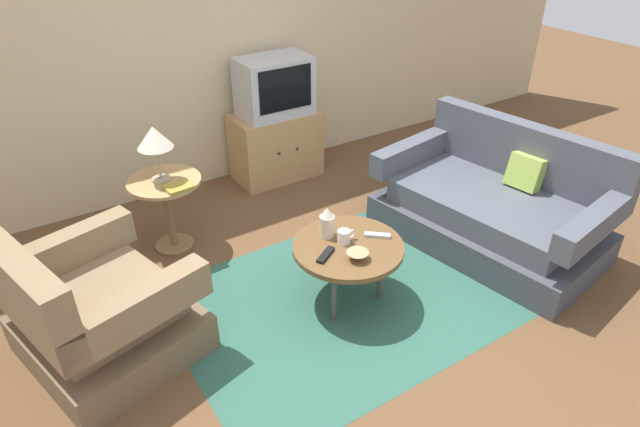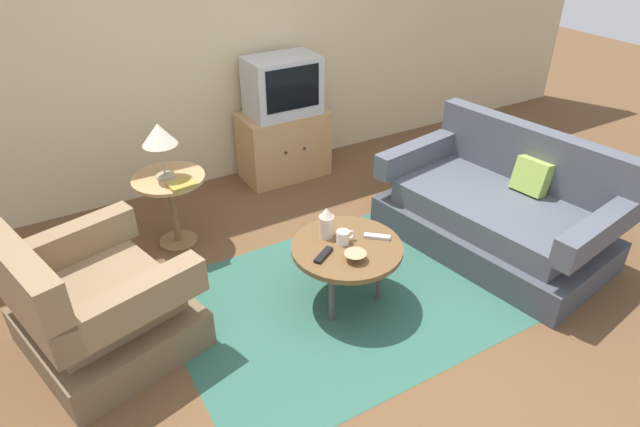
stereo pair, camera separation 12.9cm
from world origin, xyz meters
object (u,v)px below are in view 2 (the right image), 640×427
at_px(couch, 499,212).
at_px(book, 182,184).
at_px(armchair, 95,308).
at_px(tv_stand, 284,144).
at_px(tv_remote_silver, 377,237).
at_px(television, 282,86).
at_px(table_lamp, 159,136).
at_px(coffee_table, 347,250).
at_px(side_table, 171,196).
at_px(mug, 343,237).
at_px(vase, 326,223).
at_px(tv_remote_dark, 323,255).
at_px(bowl, 355,257).

xyz_separation_m(couch, book, (-2.04, 1.04, 0.30)).
distance_m(armchair, tv_stand, 2.43).
relative_size(armchair, tv_remote_silver, 7.20).
relative_size(television, table_lamp, 1.51).
xyz_separation_m(coffee_table, tv_remote_silver, (0.21, -0.02, 0.05)).
height_order(side_table, mug, side_table).
xyz_separation_m(vase, mug, (0.05, -0.12, -0.06)).
bearing_deg(tv_stand, book, -146.49).
relative_size(side_table, tv_remote_dark, 3.32).
bearing_deg(couch, television, 16.02).
bearing_deg(side_table, tv_remote_silver, -51.95).
distance_m(tv_stand, table_lamp, 1.49).
relative_size(side_table, bowl, 4.19).
xyz_separation_m(armchair, couch, (2.81, -0.38, -0.02)).
distance_m(side_table, table_lamp, 0.48).
relative_size(mug, bowl, 0.94).
xyz_separation_m(armchair, mug, (1.47, -0.32, 0.18)).
relative_size(coffee_table, bowl, 5.19).
xyz_separation_m(armchair, book, (0.76, 0.66, 0.28)).
height_order(tv_stand, bowl, tv_stand).
height_order(tv_stand, tv_remote_dark, tv_stand).
xyz_separation_m(tv_remote_dark, tv_remote_silver, (0.40, -0.00, 0.00)).
relative_size(tv_remote_dark, tv_remote_silver, 1.12).
bearing_deg(vase, television, 71.99).
bearing_deg(vase, book, 127.01).
relative_size(armchair, side_table, 1.94).
relative_size(television, tv_remote_silver, 4.02).
bearing_deg(television, side_table, -154.60).
xyz_separation_m(couch, coffee_table, (-1.34, 0.02, 0.12)).
bearing_deg(mug, armchair, 167.58).
distance_m(coffee_table, book, 1.26).
bearing_deg(tv_stand, tv_remote_dark, -109.81).
xyz_separation_m(coffee_table, tv_remote_dark, (-0.19, -0.02, 0.05)).
xyz_separation_m(television, bowl, (-0.51, -1.94, -0.41)).
distance_m(table_lamp, tv_remote_silver, 1.64).
height_order(table_lamp, book, table_lamp).
height_order(armchair, television, television).
distance_m(side_table, vase, 1.26).
xyz_separation_m(television, tv_remote_silver, (-0.26, -1.81, -0.43)).
relative_size(side_table, table_lamp, 1.40).
relative_size(side_table, television, 0.92).
relative_size(television, mug, 4.82).
bearing_deg(book, vase, -58.14).
bearing_deg(side_table, armchair, -130.43).
distance_m(tv_stand, book, 1.44).
bearing_deg(mug, coffee_table, -82.66).
bearing_deg(couch, table_lamp, 50.26).
bearing_deg(mug, bowl, -100.79).
height_order(table_lamp, bowl, table_lamp).
distance_m(mug, tv_remote_dark, 0.19).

